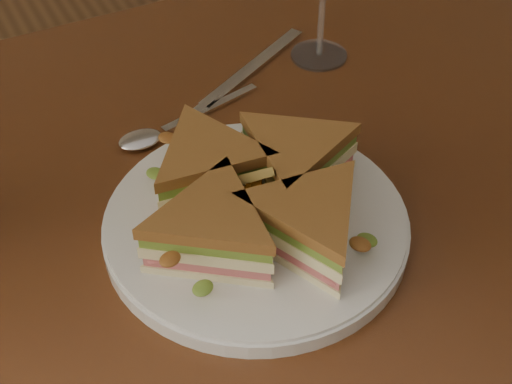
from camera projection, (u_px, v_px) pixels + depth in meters
table at (270, 246)px, 0.79m from camera, size 1.20×0.80×0.75m
plate at (256, 224)px, 0.67m from camera, size 0.29×0.29×0.02m
sandwich_wedges at (256, 196)px, 0.64m from camera, size 0.28×0.28×0.06m
crisps_mound at (256, 199)px, 0.65m from camera, size 0.09×0.09×0.05m
spoon at (158, 132)px, 0.78m from camera, size 0.18×0.06×0.01m
knife at (247, 73)px, 0.86m from camera, size 0.20×0.11×0.00m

